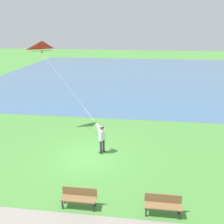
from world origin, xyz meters
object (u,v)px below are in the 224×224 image
Objects in this scene: person_kite_flyer at (102,137)px; park_bench_far_walkway at (163,203)px; park_bench_near_walkway at (79,196)px; flying_kite at (43,48)px.

park_bench_far_walkway is at bearing 35.32° from person_kite_flyer.
park_bench_near_walkway is 3.50m from park_bench_far_walkway.
flying_kite is (-2.84, -4.31, 4.81)m from person_kite_flyer.
flying_kite is 3.15× the size of park_bench_far_walkway.
flying_kite is at bearing -134.54° from park_bench_far_walkway.
flying_kite reaches higher than person_kite_flyer.
flying_kite is 11.90m from park_bench_far_walkway.
flying_kite reaches higher than park_bench_far_walkway.
flying_kite is 10.05m from park_bench_near_walkway.
park_bench_near_walkway is at bearing -2.82° from person_kite_flyer.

